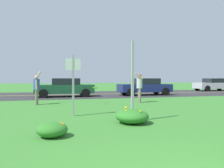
{
  "coord_description": "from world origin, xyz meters",
  "views": [
    {
      "loc": [
        -1.93,
        -1.57,
        1.43
      ],
      "look_at": [
        1.09,
        9.84,
        1.14
      ],
      "focal_mm": 35.64,
      "sensor_mm": 36.0,
      "label": 1
    }
  ],
  "objects_px": {
    "sign_post_by_roadside": "(132,81)",
    "car_silver_leftmost": "(214,84)",
    "sign_post_near_path": "(73,79)",
    "car_dark_green_center_right": "(65,87)",
    "person_catcher_red_cap_gray_shirt": "(139,85)",
    "car_navy_center_left": "(145,87)",
    "person_thrower_blue_shirt": "(37,87)",
    "frisbee_lime": "(95,88)"
  },
  "relations": [
    {
      "from": "sign_post_near_path",
      "to": "sign_post_by_roadside",
      "type": "relative_size",
      "value": 0.87
    },
    {
      "from": "sign_post_near_path",
      "to": "car_dark_green_center_right",
      "type": "distance_m",
      "value": 9.37
    },
    {
      "from": "sign_post_near_path",
      "to": "frisbee_lime",
      "type": "relative_size",
      "value": 8.02
    },
    {
      "from": "sign_post_by_roadside",
      "to": "car_navy_center_left",
      "type": "relative_size",
      "value": 0.59
    },
    {
      "from": "sign_post_by_roadside",
      "to": "frisbee_lime",
      "type": "height_order",
      "value": "sign_post_by_roadside"
    },
    {
      "from": "frisbee_lime",
      "to": "person_catcher_red_cap_gray_shirt",
      "type": "bearing_deg",
      "value": 0.27
    },
    {
      "from": "sign_post_near_path",
      "to": "person_catcher_red_cap_gray_shirt",
      "type": "bearing_deg",
      "value": 42.15
    },
    {
      "from": "frisbee_lime",
      "to": "car_silver_leftmost",
      "type": "height_order",
      "value": "car_silver_leftmost"
    },
    {
      "from": "car_silver_leftmost",
      "to": "person_catcher_red_cap_gray_shirt",
      "type": "bearing_deg",
      "value": -143.8
    },
    {
      "from": "person_thrower_blue_shirt",
      "to": "person_catcher_red_cap_gray_shirt",
      "type": "height_order",
      "value": "person_thrower_blue_shirt"
    },
    {
      "from": "sign_post_by_roadside",
      "to": "person_catcher_red_cap_gray_shirt",
      "type": "relative_size",
      "value": 1.49
    },
    {
      "from": "car_dark_green_center_right",
      "to": "car_navy_center_left",
      "type": "bearing_deg",
      "value": 0.0
    },
    {
      "from": "person_catcher_red_cap_gray_shirt",
      "to": "car_dark_green_center_right",
      "type": "height_order",
      "value": "person_catcher_red_cap_gray_shirt"
    },
    {
      "from": "sign_post_by_roadside",
      "to": "car_silver_leftmost",
      "type": "height_order",
      "value": "sign_post_by_roadside"
    },
    {
      "from": "sign_post_by_roadside",
      "to": "person_thrower_blue_shirt",
      "type": "relative_size",
      "value": 1.44
    },
    {
      "from": "person_catcher_red_cap_gray_shirt",
      "to": "frisbee_lime",
      "type": "relative_size",
      "value": 6.21
    },
    {
      "from": "person_catcher_red_cap_gray_shirt",
      "to": "car_dark_green_center_right",
      "type": "distance_m",
      "value": 6.87
    },
    {
      "from": "frisbee_lime",
      "to": "car_navy_center_left",
      "type": "height_order",
      "value": "car_navy_center_left"
    },
    {
      "from": "person_catcher_red_cap_gray_shirt",
      "to": "frisbee_lime",
      "type": "bearing_deg",
      "value": -179.73
    },
    {
      "from": "sign_post_by_roadside",
      "to": "person_catcher_red_cap_gray_shirt",
      "type": "xyz_separation_m",
      "value": [
        2.41,
        5.4,
        -0.32
      ]
    },
    {
      "from": "car_dark_green_center_right",
      "to": "person_thrower_blue_shirt",
      "type": "bearing_deg",
      "value": -109.12
    },
    {
      "from": "car_navy_center_left",
      "to": "car_dark_green_center_right",
      "type": "height_order",
      "value": "same"
    },
    {
      "from": "person_catcher_red_cap_gray_shirt",
      "to": "car_navy_center_left",
      "type": "height_order",
      "value": "person_catcher_red_cap_gray_shirt"
    },
    {
      "from": "person_thrower_blue_shirt",
      "to": "car_dark_green_center_right",
      "type": "xyz_separation_m",
      "value": [
        1.76,
        5.07,
        -0.23
      ]
    },
    {
      "from": "sign_post_by_roadside",
      "to": "car_dark_green_center_right",
      "type": "height_order",
      "value": "sign_post_by_roadside"
    },
    {
      "from": "sign_post_near_path",
      "to": "car_dark_green_center_right",
      "type": "bearing_deg",
      "value": 89.13
    },
    {
      "from": "sign_post_by_roadside",
      "to": "car_dark_green_center_right",
      "type": "xyz_separation_m",
      "value": [
        -1.66,
        10.92,
        -0.6
      ]
    },
    {
      "from": "sign_post_by_roadside",
      "to": "person_thrower_blue_shirt",
      "type": "distance_m",
      "value": 6.79
    },
    {
      "from": "person_catcher_red_cap_gray_shirt",
      "to": "car_navy_center_left",
      "type": "distance_m",
      "value": 6.15
    },
    {
      "from": "person_catcher_red_cap_gray_shirt",
      "to": "frisbee_lime",
      "type": "height_order",
      "value": "person_catcher_red_cap_gray_shirt"
    },
    {
      "from": "person_thrower_blue_shirt",
      "to": "car_silver_leftmost",
      "type": "xyz_separation_m",
      "value": [
        19.0,
        9.18,
        -0.23
      ]
    },
    {
      "from": "sign_post_near_path",
      "to": "car_dark_green_center_right",
      "type": "relative_size",
      "value": 0.51
    },
    {
      "from": "person_catcher_red_cap_gray_shirt",
      "to": "car_silver_leftmost",
      "type": "xyz_separation_m",
      "value": [
        13.17,
        9.64,
        -0.28
      ]
    },
    {
      "from": "sign_post_by_roadside",
      "to": "car_dark_green_center_right",
      "type": "distance_m",
      "value": 11.06
    },
    {
      "from": "person_thrower_blue_shirt",
      "to": "frisbee_lime",
      "type": "height_order",
      "value": "person_thrower_blue_shirt"
    },
    {
      "from": "sign_post_by_roadside",
      "to": "car_silver_leftmost",
      "type": "distance_m",
      "value": 21.66
    },
    {
      "from": "sign_post_near_path",
      "to": "person_thrower_blue_shirt",
      "type": "distance_m",
      "value": 4.59
    },
    {
      "from": "person_catcher_red_cap_gray_shirt",
      "to": "car_silver_leftmost",
      "type": "distance_m",
      "value": 16.32
    },
    {
      "from": "person_catcher_red_cap_gray_shirt",
      "to": "car_silver_leftmost",
      "type": "height_order",
      "value": "person_catcher_red_cap_gray_shirt"
    },
    {
      "from": "person_thrower_blue_shirt",
      "to": "sign_post_near_path",
      "type": "bearing_deg",
      "value": -69.31
    },
    {
      "from": "sign_post_by_roadside",
      "to": "person_thrower_blue_shirt",
      "type": "height_order",
      "value": "sign_post_by_roadside"
    },
    {
      "from": "sign_post_by_roadside",
      "to": "car_navy_center_left",
      "type": "distance_m",
      "value": 12.08
    }
  ]
}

